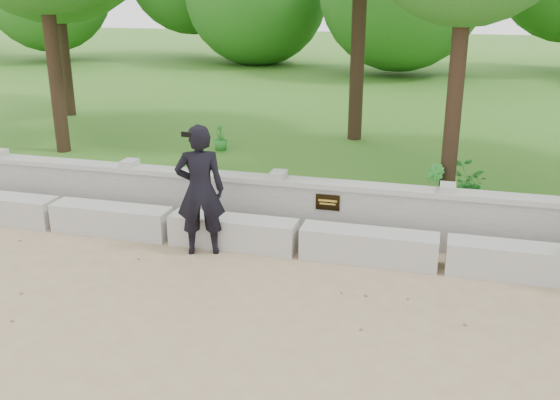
# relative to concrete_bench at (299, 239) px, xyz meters

# --- Properties ---
(ground) EXTENTS (80.00, 80.00, 0.00)m
(ground) POSITION_rel_concrete_bench_xyz_m (-0.00, -1.90, -0.22)
(ground) COLOR tan
(ground) RESTS_ON ground
(lawn) EXTENTS (40.00, 22.00, 0.25)m
(lawn) POSITION_rel_concrete_bench_xyz_m (-0.00, 12.10, -0.10)
(lawn) COLOR #336C1C
(lawn) RESTS_ON ground
(concrete_bench) EXTENTS (11.90, 0.45, 0.45)m
(concrete_bench) POSITION_rel_concrete_bench_xyz_m (0.00, 0.00, 0.00)
(concrete_bench) COLOR beige
(concrete_bench) RESTS_ON ground
(parapet_wall) EXTENTS (12.50, 0.35, 0.90)m
(parapet_wall) POSITION_rel_concrete_bench_xyz_m (0.00, 0.70, 0.24)
(parapet_wall) COLOR #B3B1A9
(parapet_wall) RESTS_ON ground
(man_main) EXTENTS (0.80, 0.74, 1.89)m
(man_main) POSITION_rel_concrete_bench_xyz_m (-1.36, -0.32, 0.72)
(man_main) COLOR black
(man_main) RESTS_ON ground
(shrub_a) EXTENTS (0.32, 0.32, 0.51)m
(shrub_a) POSITION_rel_concrete_bench_xyz_m (-3.31, 1.40, 0.28)
(shrub_a) COLOR #2F8B2F
(shrub_a) RESTS_ON lawn
(shrub_b) EXTENTS (0.44, 0.47, 0.68)m
(shrub_b) POSITION_rel_concrete_bench_xyz_m (1.78, 1.95, 0.37)
(shrub_b) COLOR #2F8B2F
(shrub_b) RESTS_ON lawn
(shrub_c) EXTENTS (0.67, 0.60, 0.67)m
(shrub_c) POSITION_rel_concrete_bench_xyz_m (2.34, 2.22, 0.36)
(shrub_c) COLOR #2F8B2F
(shrub_c) RESTS_ON lawn
(shrub_d) EXTENTS (0.36, 0.39, 0.59)m
(shrub_d) POSITION_rel_concrete_bench_xyz_m (-2.86, 4.51, 0.32)
(shrub_d) COLOR #2F8B2F
(shrub_d) RESTS_ON lawn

